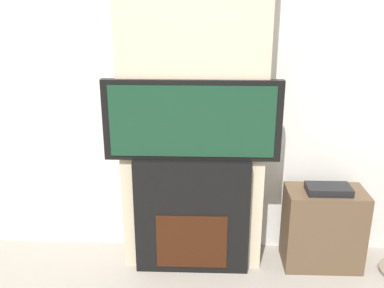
{
  "coord_description": "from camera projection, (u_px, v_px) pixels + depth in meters",
  "views": [
    {
      "loc": [
        0.09,
        -0.91,
        1.81
      ],
      "look_at": [
        0.0,
        1.7,
        0.93
      ],
      "focal_mm": 40.0,
      "sensor_mm": 36.0,
      "label": 1
    }
  ],
  "objects": [
    {
      "name": "wall_back",
      "position": [
        194.0,
        70.0,
        2.93
      ],
      "size": [
        6.0,
        0.06,
        2.7
      ],
      "color": "silver",
      "rests_on": "ground_plane"
    },
    {
      "name": "chimney_breast",
      "position": [
        193.0,
        75.0,
        2.76
      ],
      "size": [
        0.96,
        0.3,
        2.7
      ],
      "color": "beige",
      "rests_on": "ground_plane"
    },
    {
      "name": "fireplace",
      "position": [
        192.0,
        216.0,
        2.92
      ],
      "size": [
        0.77,
        0.15,
        0.82
      ],
      "color": "black",
      "rests_on": "ground_plane"
    },
    {
      "name": "television",
      "position": [
        192.0,
        121.0,
        2.7
      ],
      "size": [
        1.13,
        0.07,
        0.52
      ],
      "color": "black",
      "rests_on": "fireplace"
    },
    {
      "name": "media_stand",
      "position": [
        323.0,
        227.0,
        3.0
      ],
      "size": [
        0.54,
        0.31,
        0.62
      ],
      "color": "brown",
      "rests_on": "ground_plane"
    }
  ]
}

